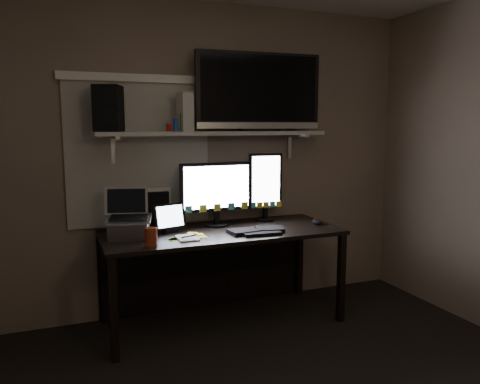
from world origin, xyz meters
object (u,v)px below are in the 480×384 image
game_console (184,112)px  keyboard (257,230)px  desk (217,249)px  monitor_portrait (265,187)px  mouse (317,222)px  monitor_landscape (216,194)px  tv (259,92)px  tablet (170,218)px  cup (151,237)px  laptop (129,214)px  speaker (109,109)px

game_console → keyboard: bearing=-33.0°
desk → keyboard: 0.40m
monitor_portrait → mouse: (0.33, -0.29, -0.27)m
monitor_landscape → game_console: game_console is taller
tv → game_console: bearing=-174.0°
monitor_landscape → tablet: (-0.40, -0.09, -0.15)m
keyboard → cup: size_ratio=3.54×
tablet → game_console: game_console is taller
monitor_landscape → laptop: 0.73m
monitor_landscape → cup: 0.77m
monitor_portrait → mouse: size_ratio=5.22×
laptop → speaker: bearing=127.8°
keyboard → tv: 1.12m
laptop → game_console: bearing=34.9°
monitor_landscape → game_console: size_ratio=2.06×
mouse → cup: (-1.39, -0.19, 0.04)m
monitor_landscape → monitor_portrait: (0.45, 0.05, 0.03)m
laptop → game_console: 0.87m
tv → game_console: tv is taller
keyboard → laptop: laptop is taller
tablet → speaker: bearing=146.1°
game_console → tv: bearing=5.1°
speaker → tv: bearing=19.4°
monitor_portrait → mouse: monitor_portrait is taller
monitor_portrait → laptop: bearing=-166.0°
mouse → tablet: size_ratio=0.44×
tv → mouse: bearing=-31.1°
monitor_portrait → laptop: size_ratio=1.66×
speaker → laptop: bearing=-47.1°
tablet → speaker: speaker is taller
desk → monitor_portrait: monitor_portrait is taller
monitor_landscape → desk: bearing=-107.0°
cup → speaker: speaker is taller
desk → cup: (-0.59, -0.39, 0.24)m
cup → keyboard: bearing=8.2°
monitor_portrait → tablet: monitor_portrait is taller
desk → game_console: game_console is taller
keyboard → tablet: size_ratio=1.71×
laptop → monitor_landscape: bearing=27.8°
keyboard → cup: bearing=-167.7°
mouse → laptop: (-1.49, 0.08, 0.15)m
mouse → game_console: bearing=165.3°
desk → monitor_portrait: 0.66m
keyboard → cup: 0.83m
desk → cup: bearing=-147.0°
keyboard → desk: bearing=133.8°
tablet → game_console: size_ratio=0.87×
game_console → speaker: bearing=178.4°
mouse → tv: size_ratio=0.11×
desk → tablet: 0.48m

